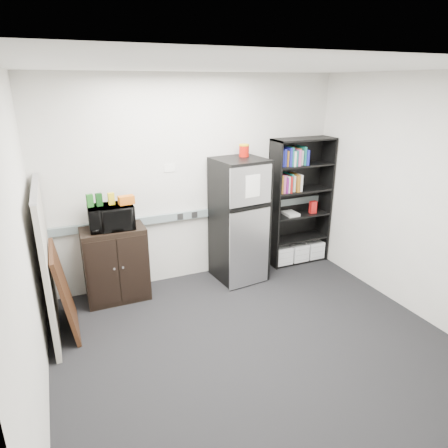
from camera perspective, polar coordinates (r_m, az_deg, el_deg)
name	(u,v)px	position (r m, az deg, el deg)	size (l,w,h in m)	color
floor	(254,341)	(4.40, 4.30, -16.38)	(4.00, 4.00, 0.00)	black
wall_back	(196,181)	(5.31, -4.05, 6.18)	(4.00, 0.02, 2.70)	silver
wall_right	(415,198)	(4.99, 25.61, 3.40)	(0.02, 3.50, 2.70)	silver
wall_left	(23,255)	(3.38, -26.81, -3.95)	(0.02, 3.50, 2.70)	silver
ceiling	(262,67)	(3.56, 5.47, 21.45)	(4.00, 3.50, 0.02)	white
electrical_raceway	(197,214)	(5.41, -3.83, 1.47)	(3.92, 0.05, 0.10)	slate
wall_note	(170,168)	(5.16, -7.78, 7.93)	(0.14, 0.00, 0.10)	white
bookshelf	(300,203)	(5.94, 10.75, 2.95)	(0.90, 0.34, 1.85)	black
cubicle_partition	(47,262)	(4.58, -24.01, -4.93)	(0.06, 1.30, 1.62)	#A59E93
cabinet	(116,264)	(5.12, -15.22, -5.47)	(0.75, 0.50, 0.94)	black
microwave	(111,217)	(4.89, -15.82, 0.96)	(0.51, 0.35, 0.28)	black
snack_box_a	(90,201)	(4.84, -18.61, 3.18)	(0.07, 0.05, 0.15)	#185418
snack_box_b	(99,200)	(4.85, -17.43, 3.34)	(0.07, 0.05, 0.15)	#0C350E
snack_box_c	(111,199)	(4.86, -15.81, 3.49)	(0.07, 0.05, 0.14)	gold
snack_bag	(126,200)	(4.84, -13.79, 3.35)	(0.18, 0.10, 0.10)	#C65D13
refrigerator	(239,221)	(5.34, 2.21, 0.49)	(0.69, 0.72, 1.66)	black
coffee_can	(244,150)	(5.28, 2.88, 10.58)	(0.13, 0.13, 0.18)	#B21208
framed_poster	(65,291)	(4.63, -21.80, -8.81)	(0.19, 0.76, 0.97)	black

